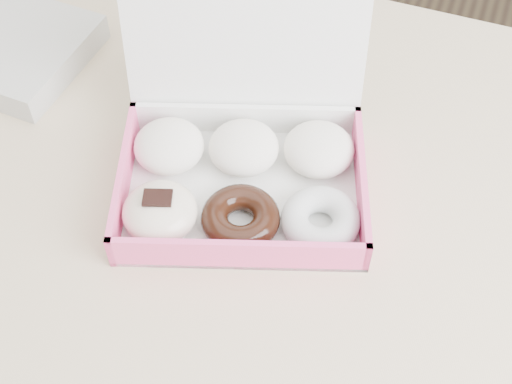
% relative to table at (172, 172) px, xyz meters
% --- Properties ---
extents(ground, '(4.00, 4.00, 0.00)m').
position_rel_table_xyz_m(ground, '(0.00, 0.00, -0.67)').
color(ground, black).
rests_on(ground, ground).
extents(table, '(1.20, 0.80, 0.75)m').
position_rel_table_xyz_m(table, '(0.00, 0.00, 0.00)').
color(table, tan).
rests_on(table, ground).
extents(donut_box, '(0.38, 0.35, 0.22)m').
position_rel_table_xyz_m(donut_box, '(0.13, -0.04, 0.11)').
color(donut_box, white).
rests_on(donut_box, table).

